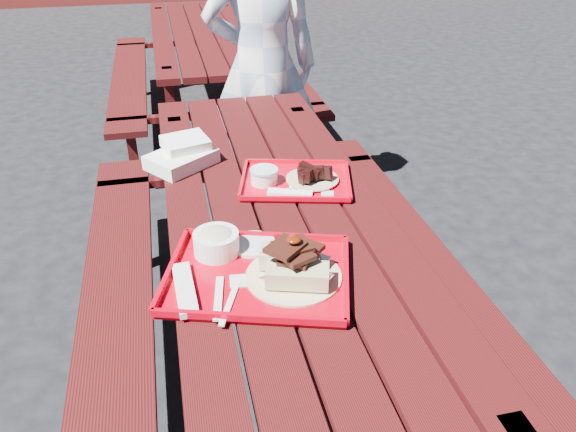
% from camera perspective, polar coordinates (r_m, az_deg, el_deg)
% --- Properties ---
extents(ground, '(60.00, 60.00, 0.00)m').
position_cam_1_polar(ground, '(2.37, -0.83, -15.40)').
color(ground, black).
rests_on(ground, ground).
extents(picnic_table_near, '(1.41, 2.40, 0.75)m').
position_cam_1_polar(picnic_table_near, '(2.01, -0.95, -4.24)').
color(picnic_table_near, '#3E0C0D').
rests_on(picnic_table_near, ground).
extents(picnic_table_far, '(1.41, 2.40, 0.75)m').
position_cam_1_polar(picnic_table_far, '(4.57, -8.56, 15.85)').
color(picnic_table_far, '#3E0C0D').
rests_on(picnic_table_far, ground).
extents(near_tray, '(0.60, 0.53, 0.16)m').
position_cam_1_polar(near_tray, '(1.59, -3.03, -4.78)').
color(near_tray, '#B40012').
rests_on(near_tray, picnic_table_near).
extents(far_tray, '(0.46, 0.40, 0.07)m').
position_cam_1_polar(far_tray, '(2.07, 0.59, 3.74)').
color(far_tray, '#C70015').
rests_on(far_tray, picnic_table_near).
extents(white_cloth, '(0.30, 0.29, 0.10)m').
position_cam_1_polar(white_cloth, '(2.25, -10.65, 6.14)').
color(white_cloth, white).
rests_on(white_cloth, picnic_table_near).
extents(person, '(0.65, 0.46, 1.69)m').
position_cam_1_polar(person, '(3.15, -2.66, 14.85)').
color(person, '#A6BEE1').
rests_on(person, ground).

